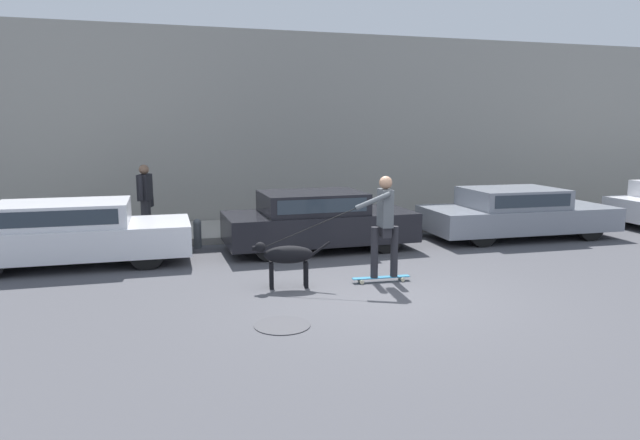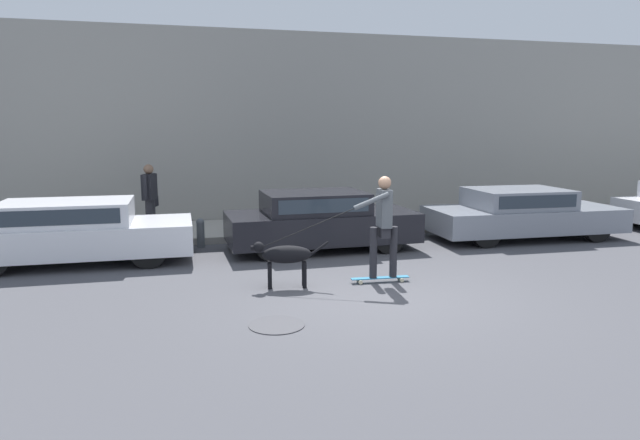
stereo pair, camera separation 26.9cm
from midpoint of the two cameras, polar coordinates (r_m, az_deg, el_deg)
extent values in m
plane|color=#47474C|center=(9.20, 6.45, -7.29)|extent=(36.00, 36.00, 0.00)
cube|color=gray|center=(15.73, -2.98, 9.10)|extent=(32.00, 0.30, 5.12)
cube|color=#A39E93|center=(14.57, -1.76, -0.73)|extent=(30.00, 2.49, 0.15)
cylinder|color=black|center=(12.54, -15.89, -1.53)|extent=(0.68, 0.21, 0.68)
cylinder|color=black|center=(11.08, -16.14, -2.94)|extent=(0.68, 0.21, 0.68)
cylinder|color=black|center=(12.92, -27.83, -1.94)|extent=(0.68, 0.21, 0.68)
cube|color=silver|center=(11.91, -22.48, -1.69)|extent=(4.34, 1.79, 0.58)
cube|color=silver|center=(11.86, -23.46, 0.68)|extent=(2.42, 1.59, 0.44)
cube|color=#28333D|center=(11.10, -24.12, 0.21)|extent=(2.11, 0.05, 0.28)
cylinder|color=black|center=(13.34, 5.03, -0.59)|extent=(0.67, 0.21, 0.66)
cylinder|color=black|center=(11.99, 7.51, -1.76)|extent=(0.67, 0.21, 0.66)
cylinder|color=black|center=(12.69, -5.55, -1.11)|extent=(0.67, 0.21, 0.66)
cylinder|color=black|center=(11.27, -4.24, -2.43)|extent=(0.67, 0.21, 0.66)
cube|color=black|center=(12.23, 0.79, -0.63)|extent=(4.04, 1.77, 0.61)
cube|color=black|center=(12.11, 0.07, 1.79)|extent=(2.15, 1.58, 0.44)
cube|color=#28333D|center=(11.36, 1.12, 1.40)|extent=(1.87, 0.04, 0.28)
cylinder|color=black|center=(15.81, 22.82, 0.24)|extent=(0.66, 0.22, 0.65)
cylinder|color=black|center=(14.57, 26.43, -0.72)|extent=(0.66, 0.22, 0.65)
cylinder|color=black|center=(14.37, 13.75, -0.13)|extent=(0.66, 0.22, 0.65)
cylinder|color=black|center=(13.00, 16.86, -1.25)|extent=(0.66, 0.22, 0.65)
cube|color=gray|center=(14.36, 20.16, 0.12)|extent=(4.55, 1.96, 0.54)
cube|color=gray|center=(14.20, 19.67, 2.06)|extent=(2.23, 1.71, 0.44)
cube|color=#28333D|center=(13.51, 21.54, 1.70)|extent=(1.92, 0.07, 0.28)
cylinder|color=black|center=(17.57, 29.60, 0.64)|extent=(0.68, 0.21, 0.68)
cylinder|color=black|center=(9.35, -4.22, -5.62)|extent=(0.07, 0.07, 0.43)
cylinder|color=black|center=(9.50, -4.24, -5.37)|extent=(0.07, 0.07, 0.43)
cylinder|color=black|center=(9.38, -0.73, -5.55)|extent=(0.07, 0.07, 0.43)
cylinder|color=black|center=(9.53, -0.81, -5.31)|extent=(0.07, 0.07, 0.43)
ellipsoid|color=black|center=(9.36, -2.51, -3.46)|extent=(0.85, 0.42, 0.29)
sphere|color=black|center=(9.32, -5.34, -2.71)|extent=(0.18, 0.18, 0.18)
cylinder|color=black|center=(9.32, -5.83, -2.80)|extent=(0.11, 0.09, 0.08)
cylinder|color=black|center=(9.38, 0.75, -2.87)|extent=(0.33, 0.09, 0.24)
cylinder|color=beige|center=(9.66, 4.88, -6.24)|extent=(0.07, 0.03, 0.07)
cylinder|color=beige|center=(9.80, 4.64, -6.01)|extent=(0.07, 0.03, 0.07)
cylinder|color=beige|center=(9.87, 8.96, -5.98)|extent=(0.07, 0.03, 0.07)
cylinder|color=beige|center=(10.01, 8.67, -5.76)|extent=(0.07, 0.03, 0.07)
cube|color=teal|center=(9.82, 6.82, -5.76)|extent=(1.01, 0.19, 0.02)
cylinder|color=#232328|center=(9.68, 6.15, -3.27)|extent=(0.13, 0.13, 0.87)
cylinder|color=#232328|center=(9.78, 8.14, -3.17)|extent=(0.13, 0.13, 0.87)
cube|color=#232328|center=(9.66, 7.19, -1.20)|extent=(0.17, 0.29, 0.17)
cube|color=#4C5156|center=(9.59, 7.24, 1.17)|extent=(0.21, 0.37, 0.63)
sphere|color=#997056|center=(9.54, 7.29, 3.71)|extent=(0.22, 0.22, 0.22)
cylinder|color=#4C5156|center=(9.81, 6.84, 1.15)|extent=(0.08, 0.08, 0.60)
cylinder|color=#4C5156|center=(9.32, 5.99, 1.89)|extent=(0.59, 0.19, 0.31)
cylinder|color=black|center=(9.27, -0.53, -0.86)|extent=(1.54, 0.32, 0.66)
cylinder|color=#28282D|center=(13.80, -15.91, 0.37)|extent=(0.16, 0.16, 0.81)
cylinder|color=#28282D|center=(13.63, -16.15, 0.25)|extent=(0.16, 0.16, 0.81)
cube|color=black|center=(13.62, -16.16, 3.20)|extent=(0.35, 0.50, 0.59)
cylinder|color=black|center=(13.88, -15.80, 3.39)|extent=(0.10, 0.10, 0.56)
cylinder|color=black|center=(13.36, -16.54, 3.14)|extent=(0.10, 0.10, 0.56)
sphere|color=brown|center=(13.59, -16.24, 4.91)|extent=(0.22, 0.22, 0.22)
cube|color=black|center=(13.93, -15.73, 1.78)|extent=(0.20, 0.35, 0.23)
cylinder|color=#38383D|center=(7.75, -3.35, -10.43)|extent=(0.75, 0.75, 0.01)
cylinder|color=#4C5156|center=(12.73, -11.25, -1.56)|extent=(0.17, 0.17, 0.51)
sphere|color=#4C5156|center=(12.67, -11.29, -0.23)|extent=(0.18, 0.18, 0.18)
camera|label=1|loc=(0.13, -89.25, 0.12)|focal=32.00mm
camera|label=2|loc=(0.13, 90.75, -0.12)|focal=32.00mm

